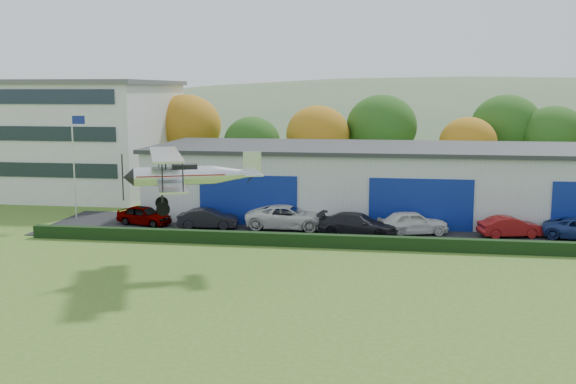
# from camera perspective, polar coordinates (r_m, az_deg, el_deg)

# --- Properties ---
(ground) EXTENTS (300.00, 300.00, 0.00)m
(ground) POSITION_cam_1_polar(r_m,az_deg,el_deg) (25.77, 1.81, -13.10)
(ground) COLOR #406B21
(ground) RESTS_ON ground
(apron) EXTENTS (48.00, 9.00, 0.05)m
(apron) POSITION_cam_1_polar(r_m,az_deg,el_deg) (45.77, 8.70, -3.43)
(apron) COLOR black
(apron) RESTS_ON ground
(hedge) EXTENTS (46.00, 0.60, 0.80)m
(hedge) POSITION_cam_1_polar(r_m,az_deg,el_deg) (41.00, 8.71, -4.32)
(hedge) COLOR black
(hedge) RESTS_ON ground
(hangar) EXTENTS (40.60, 12.60, 5.30)m
(hangar) POSITION_cam_1_polar(r_m,az_deg,el_deg) (52.25, 10.97, 0.95)
(hangar) COLOR #B2B7BC
(hangar) RESTS_ON ground
(office_block) EXTENTS (20.60, 15.60, 10.40)m
(office_block) POSITION_cam_1_polar(r_m,az_deg,el_deg) (66.49, -19.05, 4.48)
(office_block) COLOR silver
(office_block) RESTS_ON ground
(flagpole) EXTENTS (1.05, 0.10, 8.00)m
(flagpole) POSITION_cam_1_polar(r_m,az_deg,el_deg) (51.30, -17.68, 2.95)
(flagpole) COLOR silver
(flagpole) RESTS_ON ground
(tree_belt) EXTENTS (75.70, 13.22, 10.12)m
(tree_belt) POSITION_cam_1_polar(r_m,az_deg,el_deg) (64.54, 6.91, 5.13)
(tree_belt) COLOR #3D2614
(tree_belt) RESTS_ON ground
(distant_hills) EXTENTS (430.00, 196.00, 56.00)m
(distant_hills) POSITION_cam_1_polar(r_m,az_deg,el_deg) (165.47, 6.07, 0.82)
(distant_hills) COLOR #4C6642
(distant_hills) RESTS_ON ground
(car_0) EXTENTS (4.31, 2.68, 1.37)m
(car_0) POSITION_cam_1_polar(r_m,az_deg,el_deg) (48.67, -12.14, -1.94)
(car_0) COLOR gray
(car_0) RESTS_ON apron
(car_1) EXTENTS (4.26, 1.84, 1.36)m
(car_1) POSITION_cam_1_polar(r_m,az_deg,el_deg) (46.71, -6.84, -2.26)
(car_1) COLOR black
(car_1) RESTS_ON apron
(car_2) EXTENTS (5.87, 2.78, 1.62)m
(car_2) POSITION_cam_1_polar(r_m,az_deg,el_deg) (46.20, 0.03, -2.16)
(car_2) COLOR silver
(car_2) RESTS_ON apron
(car_3) EXTENTS (5.48, 2.86, 1.52)m
(car_3) POSITION_cam_1_polar(r_m,az_deg,el_deg) (44.12, 5.97, -2.79)
(car_3) COLOR black
(car_3) RESTS_ON apron
(car_4) EXTENTS (5.03, 3.30, 1.59)m
(car_4) POSITION_cam_1_polar(r_m,az_deg,el_deg) (45.18, 10.56, -2.57)
(car_4) COLOR silver
(car_4) RESTS_ON apron
(car_5) EXTENTS (4.33, 2.40, 1.35)m
(car_5) POSITION_cam_1_polar(r_m,az_deg,el_deg) (46.01, 18.39, -2.82)
(car_5) COLOR maroon
(car_5) RESTS_ON apron
(biplane) EXTENTS (7.43, 8.35, 3.16)m
(biplane) POSITION_cam_1_polar(r_m,az_deg,el_deg) (36.05, -8.63, 1.55)
(biplane) COLOR silver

